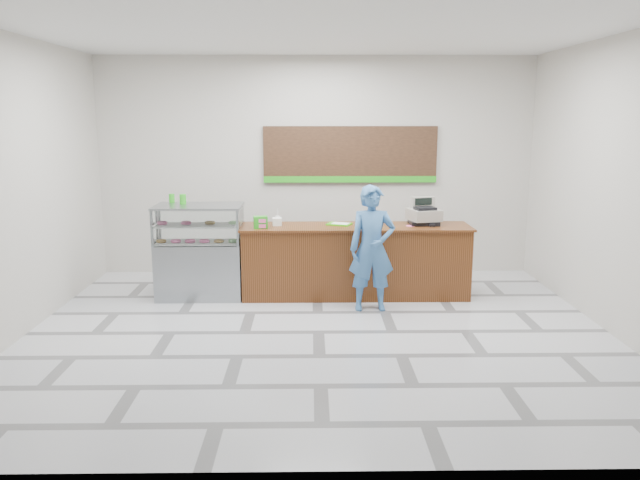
{
  "coord_description": "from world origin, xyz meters",
  "views": [
    {
      "loc": [
        -0.09,
        -7.15,
        2.56
      ],
      "look_at": [
        0.03,
        0.9,
        0.95
      ],
      "focal_mm": 35.0,
      "sensor_mm": 36.0,
      "label": 1
    }
  ],
  "objects_px": {
    "cash_register": "(424,214)",
    "serving_tray": "(339,224)",
    "display_case": "(200,251)",
    "customer": "(372,248)",
    "sales_counter": "(355,261)"
  },
  "relations": [
    {
      "from": "sales_counter",
      "to": "customer",
      "type": "bearing_deg",
      "value": -75.17
    },
    {
      "from": "display_case",
      "to": "customer",
      "type": "bearing_deg",
      "value": -15.04
    },
    {
      "from": "sales_counter",
      "to": "display_case",
      "type": "bearing_deg",
      "value": -179.99
    },
    {
      "from": "cash_register",
      "to": "serving_tray",
      "type": "xyz_separation_m",
      "value": [
        -1.21,
        -0.02,
        -0.13
      ]
    },
    {
      "from": "cash_register",
      "to": "serving_tray",
      "type": "relative_size",
      "value": 1.29
    },
    {
      "from": "cash_register",
      "to": "serving_tray",
      "type": "height_order",
      "value": "cash_register"
    },
    {
      "from": "display_case",
      "to": "customer",
      "type": "relative_size",
      "value": 0.79
    },
    {
      "from": "cash_register",
      "to": "customer",
      "type": "distance_m",
      "value": 1.16
    },
    {
      "from": "sales_counter",
      "to": "display_case",
      "type": "xyz_separation_m",
      "value": [
        -2.22,
        -0.0,
        0.16
      ]
    },
    {
      "from": "display_case",
      "to": "serving_tray",
      "type": "height_order",
      "value": "display_case"
    },
    {
      "from": "sales_counter",
      "to": "display_case",
      "type": "distance_m",
      "value": 2.23
    },
    {
      "from": "sales_counter",
      "to": "cash_register",
      "type": "bearing_deg",
      "value": 6.75
    },
    {
      "from": "customer",
      "to": "display_case",
      "type": "bearing_deg",
      "value": 163.02
    },
    {
      "from": "sales_counter",
      "to": "serving_tray",
      "type": "bearing_deg",
      "value": 157.56
    },
    {
      "from": "display_case",
      "to": "customer",
      "type": "distance_m",
      "value": 2.48
    }
  ]
}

